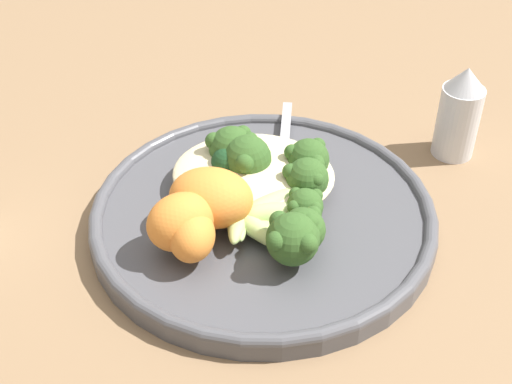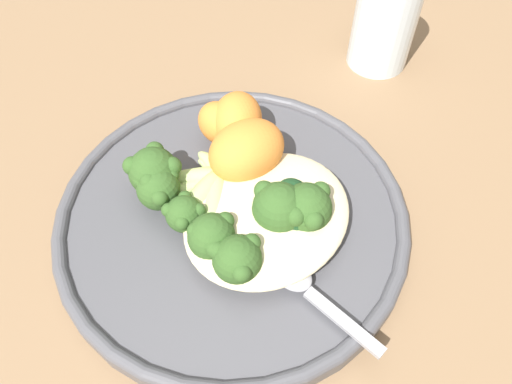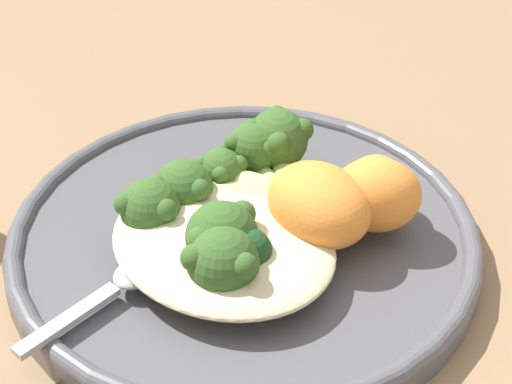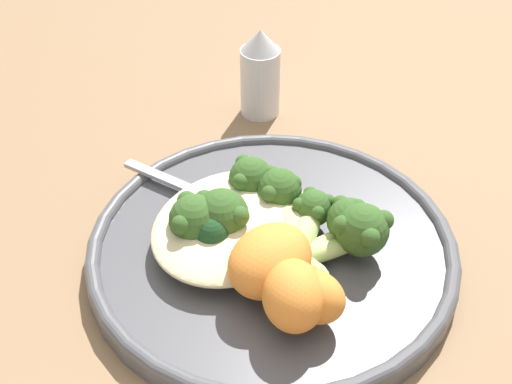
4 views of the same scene
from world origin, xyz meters
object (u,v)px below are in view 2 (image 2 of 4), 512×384
Objects in this scene: broccoli_stalk_3 at (214,223)px; broccoli_stalk_4 at (234,240)px; broccoli_stalk_1 at (164,188)px; broccoli_stalk_6 at (291,202)px; broccoli_stalk_0 at (163,172)px; broccoli_stalk_2 at (195,203)px; broccoli_stalk_5 at (267,201)px; sweet_potato_chunk_0 at (220,123)px; kale_tuft at (289,208)px; sweet_potato_chunk_2 at (247,150)px; spoon at (301,287)px; water_glass at (385,21)px; plate at (232,217)px; sweet_potato_chunk_1 at (237,120)px; quinoa_mound at (267,216)px.

broccoli_stalk_3 and broccoli_stalk_4 have the same top height.
broccoli_stalk_6 reaches higher than broccoli_stalk_1.
broccoli_stalk_0 is 0.84× the size of broccoli_stalk_4.
broccoli_stalk_2 is at bearing -148.24° from broccoli_stalk_6.
sweet_potato_chunk_0 is at bearing 160.37° from broccoli_stalk_5.
broccoli_stalk_2 is 0.62× the size of broccoli_stalk_6.
kale_tuft is at bearing 117.55° from broccoli_stalk_2.
broccoli_stalk_0 is 0.04m from broccoli_stalk_2.
sweet_potato_chunk_2 is 0.67× the size of spoon.
broccoli_stalk_1 is at bearing -17.17° from sweet_potato_chunk_2.
broccoli_stalk_6 is (-0.05, 0.09, -0.00)m from broccoli_stalk_0.
broccoli_stalk_5 is 1.19× the size of water_glass.
water_glass is (-0.26, -0.05, 0.04)m from plate.
broccoli_stalk_4 is at bearing 45.77° from sweet_potato_chunk_1.
broccoli_stalk_1 reaches higher than spoon.
broccoli_stalk_5 is 0.07m from spoon.
broccoli_stalk_1 is at bearing -55.42° from plate.
sweet_potato_chunk_1 is at bearing -120.47° from sweet_potato_chunk_2.
sweet_potato_chunk_1 is (-0.08, -0.04, 0.01)m from broccoli_stalk_2.
broccoli_stalk_4 is at bearing 15.29° from water_glass.
kale_tuft is (-0.01, 0.02, -0.00)m from broccoli_stalk_5.
broccoli_stalk_0 is at bearing -28.33° from sweet_potato_chunk_2.
broccoli_stalk_0 and broccoli_stalk_6 have the same top height.
broccoli_stalk_1 is 0.10m from kale_tuft.
broccoli_stalk_5 is at bearing 71.15° from sweet_potato_chunk_0.
broccoli_stalk_4 is at bearing 115.58° from broccoli_stalk_1.
sweet_potato_chunk_0 is (-0.05, -0.07, 0.03)m from plate.
broccoli_stalk_5 is 1.18× the size of spoon.
broccoli_stalk_0 is 0.01m from broccoli_stalk_1.
broccoli_stalk_5 reaches higher than broccoli_stalk_2.
broccoli_stalk_2 is 0.66× the size of broccoli_stalk_5.
broccoli_stalk_6 is at bearing 81.36° from sweet_potato_chunk_2.
sweet_potato_chunk_2 reaches higher than spoon.
quinoa_mound is 0.10m from sweet_potato_chunk_0.
broccoli_stalk_2 is at bearing -54.56° from quinoa_mound.
broccoli_stalk_2 is 0.09m from sweet_potato_chunk_1.
broccoli_stalk_5 is (-0.04, 0.08, -0.00)m from broccoli_stalk_0.
kale_tuft is 0.47× the size of spoon.
broccoli_stalk_6 is at bearing 80.55° from sweet_potato_chunk_0.
broccoli_stalk_1 is 1.13× the size of sweet_potato_chunk_2.
water_glass is at bearing 175.39° from sweet_potato_chunk_0.
broccoli_stalk_6 is (-0.03, 0.04, 0.03)m from plate.
sweet_potato_chunk_1 is at bearing -136.67° from plate.
broccoli_stalk_2 is at bearing -39.92° from plate.
broccoli_stalk_2 is 1.78× the size of sweet_potato_chunk_0.
sweet_potato_chunk_1 is 0.04m from sweet_potato_chunk_2.
broccoli_stalk_2 is (-0.00, 0.04, -0.01)m from broccoli_stalk_0.
quinoa_mound is 0.02m from kale_tuft.
broccoli_stalk_4 is 0.30m from water_glass.
plate is at bearing 53.97° from sweet_potato_chunk_0.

